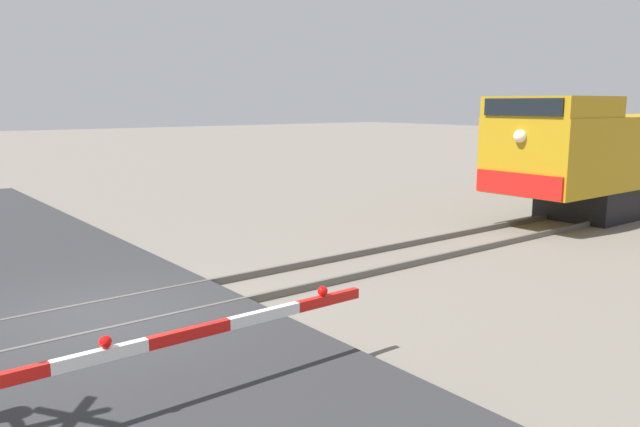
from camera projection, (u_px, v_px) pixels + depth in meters
name	position (u px, v px, depth m)	size (l,w,h in m)	color
ground_plane	(101.00, 322.00, 10.39)	(160.00, 160.00, 0.00)	slate
rail_track_left	(87.00, 307.00, 10.94)	(0.08, 80.00, 0.15)	#59544C
rail_track_right	(116.00, 330.00, 9.82)	(0.08, 80.00, 0.15)	#59544C
road_surface	(101.00, 318.00, 10.38)	(36.00, 4.82, 0.14)	#2D2D30
crossing_gate	(5.00, 402.00, 6.08)	(0.36, 5.93, 1.17)	silver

